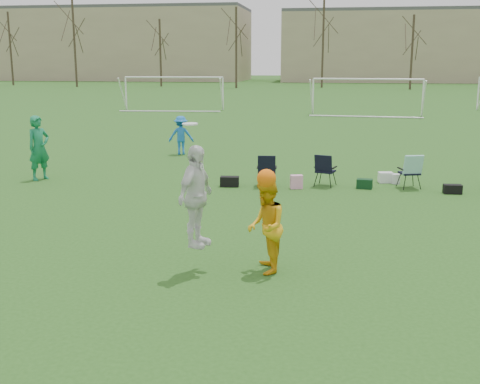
% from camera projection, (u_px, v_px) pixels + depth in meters
% --- Properties ---
extents(ground, '(260.00, 260.00, 0.00)m').
position_uv_depth(ground, '(220.00, 273.00, 10.71)').
color(ground, '#255019').
rests_on(ground, ground).
extents(fielder_green_near, '(0.79, 0.88, 2.02)m').
position_uv_depth(fielder_green_near, '(39.00, 148.00, 18.81)').
color(fielder_green_near, '#157A4E').
rests_on(fielder_green_near, ground).
extents(fielder_blue, '(1.07, 0.73, 1.53)m').
position_uv_depth(fielder_blue, '(181.00, 135.00, 23.88)').
color(fielder_blue, blue).
rests_on(fielder_blue, ground).
extents(center_contest, '(1.96, 1.24, 2.67)m').
position_uv_depth(center_contest, '(232.00, 211.00, 10.54)').
color(center_contest, white).
rests_on(center_contest, ground).
extents(sideline_setup, '(8.44, 1.68, 1.84)m').
position_uv_depth(sideline_setup, '(397.00, 170.00, 17.66)').
color(sideline_setup, '#0F371A').
rests_on(sideline_setup, ground).
extents(goal_left, '(7.39, 0.76, 2.46)m').
position_uv_depth(goal_left, '(174.00, 84.00, 44.61)').
color(goal_left, white).
rests_on(goal_left, ground).
extents(goal_mid, '(7.40, 0.63, 2.46)m').
position_uv_depth(goal_mid, '(367.00, 86.00, 40.54)').
color(goal_mid, white).
rests_on(goal_mid, ground).
extents(tree_line, '(110.28, 3.28, 11.40)m').
position_uv_depth(tree_line, '(324.00, 48.00, 76.91)').
color(tree_line, '#382B21').
rests_on(tree_line, ground).
extents(building_row, '(126.00, 16.00, 13.00)m').
position_uv_depth(building_row, '(367.00, 45.00, 100.94)').
color(building_row, tan).
rests_on(building_row, ground).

